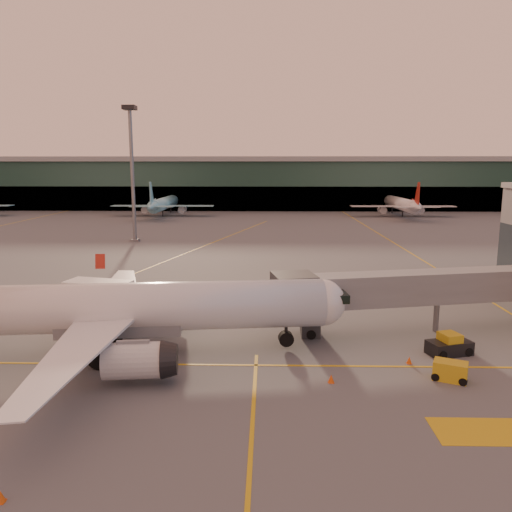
{
  "coord_description": "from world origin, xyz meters",
  "views": [
    {
      "loc": [
        5.81,
        -29.6,
        14.39
      ],
      "look_at": [
        4.59,
        22.6,
        5.0
      ],
      "focal_mm": 35.0,
      "sensor_mm": 36.0,
      "label": 1
    }
  ],
  "objects_px": {
    "main_airplane": "(118,310)",
    "gpu_cart": "(450,371)",
    "catering_truck": "(100,302)",
    "pushback_tug": "(449,346)"
  },
  "relations": [
    {
      "from": "main_airplane",
      "to": "gpu_cart",
      "type": "bearing_deg",
      "value": -16.64
    },
    {
      "from": "catering_truck",
      "to": "pushback_tug",
      "type": "distance_m",
      "value": 29.54
    },
    {
      "from": "gpu_cart",
      "to": "main_airplane",
      "type": "bearing_deg",
      "value": -165.13
    },
    {
      "from": "gpu_cart",
      "to": "pushback_tug",
      "type": "bearing_deg",
      "value": 95.88
    },
    {
      "from": "catering_truck",
      "to": "gpu_cart",
      "type": "height_order",
      "value": "catering_truck"
    },
    {
      "from": "catering_truck",
      "to": "pushback_tug",
      "type": "bearing_deg",
      "value": 3.48
    },
    {
      "from": "main_airplane",
      "to": "pushback_tug",
      "type": "distance_m",
      "value": 25.78
    },
    {
      "from": "main_airplane",
      "to": "catering_truck",
      "type": "distance_m",
      "value": 6.84
    },
    {
      "from": "gpu_cart",
      "to": "pushback_tug",
      "type": "distance_m",
      "value": 5.09
    },
    {
      "from": "pushback_tug",
      "to": "gpu_cart",
      "type": "bearing_deg",
      "value": -126.58
    }
  ]
}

